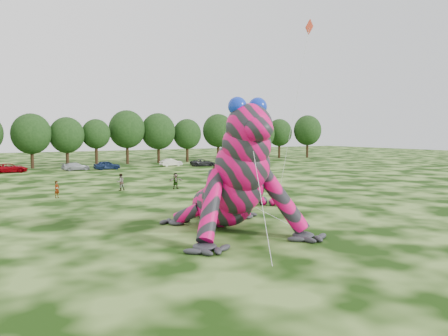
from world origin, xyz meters
name	(u,v)px	position (x,y,z in m)	size (l,w,h in m)	color
ground	(285,219)	(0.00, 0.00, 0.00)	(240.00, 240.00, 0.00)	#16330A
inflatable_gecko	(220,164)	(-5.10, 0.54, 4.19)	(14.13, 16.77, 8.39)	#D6065C
flying_kite	(307,40)	(8.33, 7.39, 14.99)	(2.62, 2.60, 16.85)	red
tree_7	(32,141)	(-10.08, 56.80, 4.74)	(6.68, 6.01, 9.48)	black
tree_8	(67,142)	(-4.22, 56.99, 4.47)	(6.14, 5.53, 8.94)	black
tree_9	(96,142)	(1.06, 57.35, 4.34)	(5.27, 4.74, 8.68)	black
tree_10	(127,137)	(7.40, 58.58, 5.25)	(7.09, 6.38, 10.50)	black
tree_11	(158,138)	(13.79, 58.20, 5.03)	(7.01, 6.31, 10.07)	black
tree_12	(187,140)	(20.01, 57.74, 4.49)	(5.99, 5.39, 8.97)	black
tree_13	(218,137)	(27.13, 57.13, 5.06)	(6.83, 6.15, 10.13)	black
tree_14	(239,139)	(33.46, 58.72, 4.70)	(6.82, 6.14, 9.40)	black
tree_15	(260,138)	(38.47, 57.77, 4.82)	(7.17, 6.45, 9.63)	black
tree_16	(279,138)	(45.45, 59.37, 4.69)	(6.26, 5.63, 9.37)	black
tree_17	(307,136)	(51.95, 56.66, 5.15)	(6.98, 6.28, 10.30)	black
car_2	(10,168)	(-14.16, 49.92, 0.72)	(2.39, 5.18, 1.44)	#880209
car_3	(76,166)	(-4.52, 48.74, 0.65)	(1.82, 4.48, 1.30)	#9EA3A7
car_4	(107,165)	(0.32, 47.72, 0.74)	(1.74, 4.32, 1.47)	#132144
car_5	(171,162)	(12.48, 48.96, 0.68)	(1.43, 4.11, 1.35)	silver
car_6	(203,163)	(17.54, 46.09, 0.64)	(2.13, 4.62, 1.28)	#242426
car_7	(252,160)	(28.55, 46.20, 0.72)	(2.01, 4.95, 1.44)	white
spectator_3	(214,171)	(10.17, 28.61, 0.84)	(0.99, 0.41, 1.69)	gray
spectator_0	(57,189)	(-12.45, 19.17, 0.82)	(0.59, 0.39, 1.63)	gray
spectator_2	(235,168)	(15.15, 30.97, 0.88)	(1.14, 0.65, 1.76)	gray
spectator_5	(176,181)	(0.11, 19.44, 0.89)	(1.64, 0.52, 1.77)	gray
spectator_1	(121,182)	(-5.60, 21.18, 0.92)	(0.89, 0.70, 1.84)	gray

